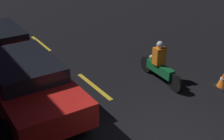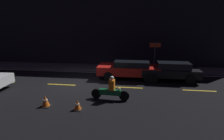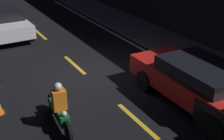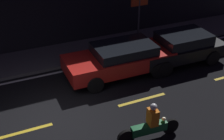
% 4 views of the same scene
% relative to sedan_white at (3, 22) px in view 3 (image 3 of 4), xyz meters
% --- Properties ---
extents(ground_plane, '(56.00, 56.00, 0.00)m').
position_rel_sedan_white_xyz_m(ground_plane, '(6.05, 1.60, -0.73)').
color(ground_plane, black).
extents(raised_curb, '(28.00, 2.30, 0.14)m').
position_rel_sedan_white_xyz_m(raised_curb, '(6.05, 6.33, -0.66)').
color(raised_curb, '#4C4C4F').
rests_on(raised_curb, ground).
extents(lane_dash_a, '(2.00, 0.14, 0.01)m').
position_rel_sedan_white_xyz_m(lane_dash_a, '(-3.95, 1.60, -0.73)').
color(lane_dash_a, gold).
rests_on(lane_dash_a, ground).
extents(lane_dash_b, '(2.00, 0.14, 0.01)m').
position_rel_sedan_white_xyz_m(lane_dash_b, '(0.55, 1.60, -0.73)').
color(lane_dash_b, gold).
rests_on(lane_dash_b, ground).
extents(lane_dash_c, '(2.00, 0.14, 0.01)m').
position_rel_sedan_white_xyz_m(lane_dash_c, '(5.05, 1.60, -0.73)').
color(lane_dash_c, gold).
rests_on(lane_dash_c, ground).
extents(lane_dash_d, '(2.00, 0.14, 0.01)m').
position_rel_sedan_white_xyz_m(lane_dash_d, '(9.55, 1.60, -0.73)').
color(lane_dash_d, gold).
rests_on(lane_dash_d, ground).
extents(lane_solid_kerb, '(25.20, 0.14, 0.01)m').
position_rel_sedan_white_xyz_m(lane_solid_kerb, '(6.05, 4.93, -0.73)').
color(lane_solid_kerb, silver).
rests_on(lane_solid_kerb, ground).
extents(sedan_white, '(4.19, 2.10, 1.35)m').
position_rel_sedan_white_xyz_m(sedan_white, '(0.00, 0.00, 0.00)').
color(sedan_white, silver).
rests_on(sedan_white, ground).
extents(taxi_red, '(4.61, 2.06, 1.38)m').
position_rel_sedan_white_xyz_m(taxi_red, '(9.61, 3.71, 0.03)').
color(taxi_red, red).
rests_on(taxi_red, ground).
extents(motorcycle, '(2.12, 0.38, 1.35)m').
position_rel_sedan_white_xyz_m(motorcycle, '(8.71, -0.37, -0.19)').
color(motorcycle, black).
rests_on(motorcycle, ground).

